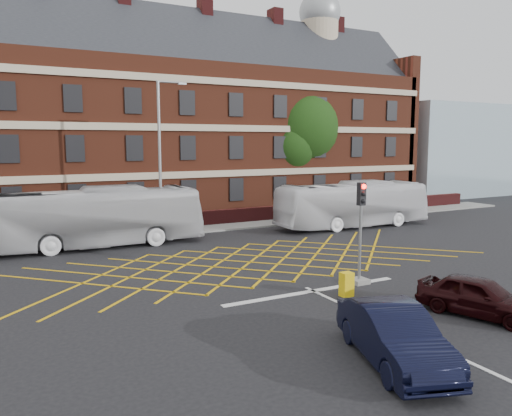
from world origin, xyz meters
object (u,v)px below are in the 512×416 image
car_navy (394,335)px  street_lamp (161,185)px  traffic_light_near (360,242)px  bus_left (93,217)px  car_maroon (479,296)px  utility_cabinet (346,284)px  deciduous_tree (299,134)px  bus_right (353,204)px

car_navy → street_lamp: (-0.19, 19.74, 2.55)m
traffic_light_near → bus_left: bearing=123.5°
car_maroon → utility_cabinet: car_maroon is taller
car_maroon → traffic_light_near: bearing=83.4°
car_navy → car_maroon: size_ratio=1.16×
car_navy → utility_cabinet: car_navy is taller
car_navy → deciduous_tree: bearing=80.3°
bus_left → bus_right: bus_left is taller
bus_left → bus_right: bearing=-93.1°
car_maroon → deciduous_tree: bearing=51.6°
bus_left → utility_cabinet: (6.92, -14.02, -1.24)m
bus_right → utility_cabinet: 16.31m
street_lamp → bus_left: bearing=-174.1°
car_maroon → utility_cabinet: size_ratio=4.32×
bus_right → utility_cabinet: bearing=142.2°
bus_left → traffic_light_near: size_ratio=2.87×
car_navy → car_maroon: car_navy is taller
bus_left → car_maroon: (9.54, -17.90, -1.01)m
traffic_light_near → car_navy: bearing=-122.9°
bus_right → car_navy: 22.04m
car_navy → car_maroon: bearing=33.6°
bus_left → utility_cabinet: size_ratio=13.00×
car_maroon → deciduous_tree: 29.17m
bus_left → utility_cabinet: bus_left is taller
traffic_light_near → street_lamp: street_lamp is taller
street_lamp → utility_cabinet: size_ratio=10.11×
bus_left → bus_right: 17.40m
bus_right → utility_cabinet: (-10.41, -12.50, -1.13)m
deciduous_tree → street_lamp: 17.79m
traffic_light_near → deciduous_tree: bearing=63.3°
car_maroon → utility_cabinet: (-2.61, 3.88, -0.22)m
deciduous_tree → utility_cabinet: (-12.53, -22.89, -6.21)m
car_navy → street_lamp: size_ratio=0.50×
street_lamp → deciduous_tree: bearing=28.9°
bus_right → street_lamp: (-13.17, 1.95, 1.74)m
deciduous_tree → street_lamp: bearing=-151.1°
traffic_light_near → utility_cabinet: (-1.59, -1.16, -1.29)m
utility_cabinet → deciduous_tree: bearing=61.3°
car_navy → deciduous_tree: (15.11, 28.18, 5.90)m
car_maroon → deciduous_tree: size_ratio=0.38×
utility_cabinet → traffic_light_near: bearing=36.1°
bus_right → deciduous_tree: deciduous_tree is taller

